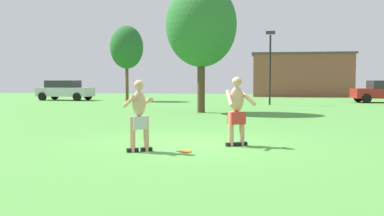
# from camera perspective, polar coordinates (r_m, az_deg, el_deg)

# --- Properties ---
(ground_plane) EXTENTS (80.00, 80.00, 0.00)m
(ground_plane) POSITION_cam_1_polar(r_m,az_deg,el_deg) (11.17, 0.35, -4.70)
(ground_plane) COLOR #4C8E3D
(player_with_cap) EXTENTS (0.77, 0.74, 1.71)m
(player_with_cap) POSITION_cam_1_polar(r_m,az_deg,el_deg) (10.82, 5.81, 0.02)
(player_with_cap) COLOR black
(player_with_cap) RESTS_ON ground_plane
(player_in_gray) EXTENTS (0.78, 0.70, 1.62)m
(player_in_gray) POSITION_cam_1_polar(r_m,az_deg,el_deg) (9.99, -6.86, -0.85)
(player_in_gray) COLOR black
(player_in_gray) RESTS_ON ground_plane
(frisbee) EXTENTS (0.29, 0.29, 0.03)m
(frisbee) POSITION_cam_1_polar(r_m,az_deg,el_deg) (9.98, -0.86, -5.63)
(frisbee) COLOR orange
(frisbee) RESTS_ON ground_plane
(car_silver_near_post) EXTENTS (4.45, 2.35, 1.58)m
(car_silver_near_post) POSITION_cam_1_polar(r_m,az_deg,el_deg) (36.52, -16.13, 2.26)
(car_silver_near_post) COLOR silver
(car_silver_near_post) RESTS_ON ground_plane
(lamp_post) EXTENTS (0.60, 0.24, 4.77)m
(lamp_post) POSITION_cam_1_polar(r_m,az_deg,el_deg) (29.15, 10.08, 6.31)
(lamp_post) COLOR black
(lamp_post) RESTS_ON ground_plane
(outbuilding_behind_lot) EXTENTS (9.76, 4.72, 4.25)m
(outbuilding_behind_lot) POSITION_cam_1_polar(r_m,az_deg,el_deg) (45.03, 13.97, 4.20)
(outbuilding_behind_lot) COLOR brown
(outbuilding_behind_lot) RESTS_ON ground_plane
(tree_right_field) EXTENTS (3.49, 3.49, 6.41)m
(tree_right_field) POSITION_cam_1_polar(r_m,az_deg,el_deg) (22.00, 1.20, 10.67)
(tree_right_field) COLOR #4C3823
(tree_right_field) RESTS_ON ground_plane
(tree_behind_players) EXTENTS (2.52, 2.52, 5.75)m
(tree_behind_players) POSITION_cam_1_polar(r_m,az_deg,el_deg) (34.26, -8.45, 7.75)
(tree_behind_players) COLOR brown
(tree_behind_players) RESTS_ON ground_plane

